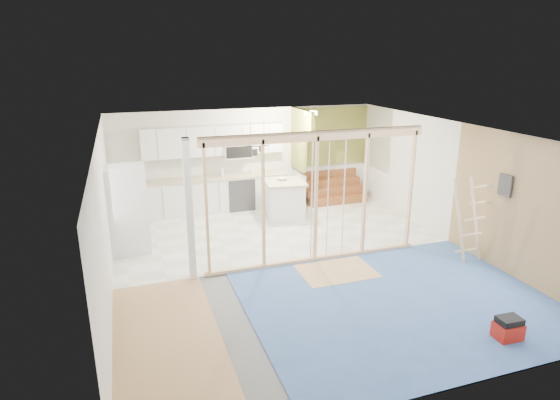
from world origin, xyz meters
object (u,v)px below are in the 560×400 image
object	(u,v)px
ladder	(469,220)
toolbox	(508,329)
fridge	(128,210)
island	(285,200)

from	to	relation	value
ladder	toolbox	bearing A→B (deg)	-93.41
fridge	island	world-z (taller)	fridge
island	toolbox	xyz separation A→B (m)	(1.28, -6.03, -0.30)
island	ladder	distance (m)	4.43
fridge	toolbox	world-z (taller)	fridge
toolbox	ladder	size ratio (longest dim) A/B	0.23
fridge	ladder	bearing A→B (deg)	-22.06
island	toolbox	world-z (taller)	island
fridge	island	xyz separation A→B (m)	(3.71, 0.97, -0.43)
island	toolbox	size ratio (longest dim) A/B	2.82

